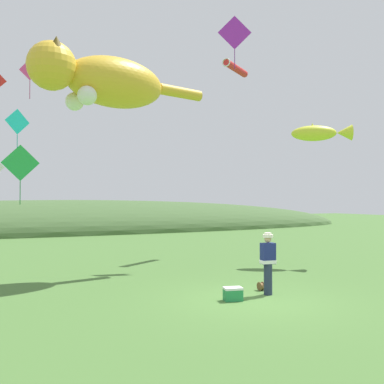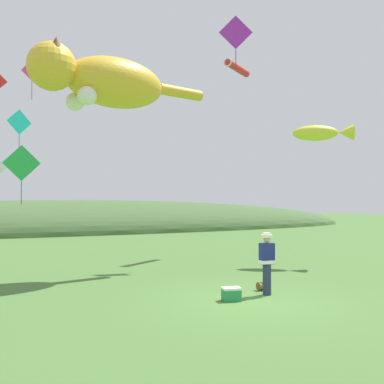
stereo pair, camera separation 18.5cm
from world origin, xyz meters
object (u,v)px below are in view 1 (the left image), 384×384
at_px(kite_fish_windsock, 321,133).
at_px(kite_diamond_green, 20,163).
at_px(kite_spool, 261,286).
at_px(festival_attendant, 268,261).
at_px(kite_tube_streamer, 236,68).
at_px(kite_diamond_teal, 17,122).
at_px(kite_diamond_violet, 235,33).
at_px(picnic_cooler, 233,294).
at_px(kite_diamond_pink, 30,70).
at_px(kite_giant_cat, 103,81).

bearing_deg(kite_fish_windsock, kite_diamond_green, 165.75).
bearing_deg(kite_spool, festival_attendant, -103.90).
height_order(kite_tube_streamer, kite_diamond_teal, kite_tube_streamer).
distance_m(festival_attendant, kite_diamond_violet, 11.65).
bearing_deg(kite_spool, kite_diamond_violet, 66.23).
height_order(picnic_cooler, kite_diamond_green, kite_diamond_green).
height_order(kite_spool, kite_tube_streamer, kite_tube_streamer).
xyz_separation_m(picnic_cooler, kite_diamond_violet, (3.99, 6.60, 10.13)).
relative_size(picnic_cooler, kite_diamond_teal, 0.27).
distance_m(kite_fish_windsock, kite_tube_streamer, 6.07).
distance_m(kite_fish_windsock, kite_diamond_teal, 13.55).
xyz_separation_m(kite_tube_streamer, kite_diamond_pink, (-9.73, 2.83, -0.56)).
xyz_separation_m(kite_spool, kite_tube_streamer, (3.97, 8.11, 9.40)).
relative_size(kite_diamond_pink, kite_diamond_violet, 0.80).
bearing_deg(kite_diamond_teal, kite_diamond_violet, -24.90).
bearing_deg(kite_diamond_pink, kite_tube_streamer, -16.23).
bearing_deg(festival_attendant, kite_diamond_pink, 116.02).
distance_m(picnic_cooler, kite_diamond_violet, 12.73).
relative_size(picnic_cooler, kite_fish_windsock, 0.21).
relative_size(picnic_cooler, kite_giant_cat, 0.08).
distance_m(festival_attendant, kite_diamond_pink, 15.11).
relative_size(kite_tube_streamer, kite_diamond_green, 0.93).
bearing_deg(kite_giant_cat, festival_attendant, -51.48).
bearing_deg(kite_giant_cat, kite_diamond_violet, 15.17).
height_order(kite_giant_cat, kite_diamond_green, kite_giant_cat).
xyz_separation_m(picnic_cooler, kite_giant_cat, (-2.42, 4.86, 6.73)).
distance_m(kite_tube_streamer, kite_diamond_violet, 2.80).
xyz_separation_m(kite_spool, kite_fish_windsock, (5.68, 3.75, 5.53)).
height_order(kite_giant_cat, kite_tube_streamer, kite_tube_streamer).
distance_m(festival_attendant, kite_diamond_green, 10.16).
distance_m(festival_attendant, kite_fish_windsock, 8.64).
bearing_deg(kite_spool, kite_tube_streamer, 63.89).
xyz_separation_m(kite_tube_streamer, kite_diamond_violet, (-1.41, -2.28, 0.79)).
relative_size(kite_giant_cat, kite_diamond_green, 2.97).
distance_m(kite_giant_cat, kite_diamond_teal, 6.42).
height_order(picnic_cooler, kite_diamond_teal, kite_diamond_teal).
bearing_deg(picnic_cooler, kite_diamond_violet, 58.84).
bearing_deg(kite_diamond_violet, picnic_cooler, -121.16).
relative_size(festival_attendant, kite_diamond_violet, 0.73).
relative_size(kite_tube_streamer, kite_diamond_violet, 0.88).
xyz_separation_m(kite_tube_streamer, kite_diamond_teal, (-10.32, 1.85, -3.28)).
xyz_separation_m(kite_diamond_teal, kite_diamond_violet, (8.91, -4.14, 4.06)).
distance_m(kite_spool, kite_tube_streamer, 13.03).
relative_size(kite_spool, kite_diamond_teal, 0.12).
bearing_deg(kite_diamond_violet, kite_diamond_pink, 148.42).
bearing_deg(kite_diamond_pink, kite_giant_cat, -74.39).
distance_m(festival_attendant, kite_diamond_teal, 13.32).
relative_size(kite_spool, kite_fish_windsock, 0.10).
distance_m(kite_giant_cat, kite_diamond_pink, 7.41).
bearing_deg(kite_diamond_violet, kite_tube_streamer, 58.32).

